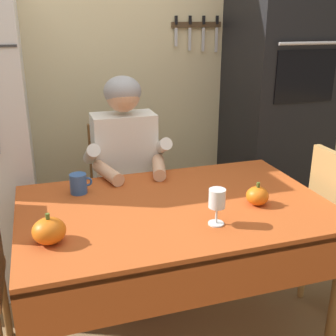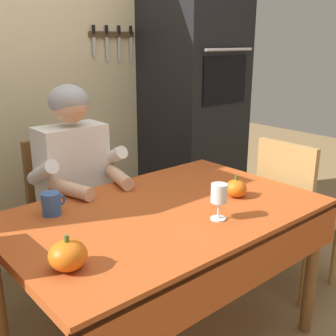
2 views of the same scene
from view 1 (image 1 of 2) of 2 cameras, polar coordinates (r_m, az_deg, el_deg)
back_wall_assembly at (r=2.98m, az=-5.93°, el=14.99°), size 3.70×0.13×2.60m
wall_oven at (r=3.06m, az=14.63°, el=9.87°), size 0.60×0.64×2.10m
dining_table at (r=1.94m, az=1.14°, el=-7.49°), size 1.40×0.90×0.74m
chair_behind_person at (r=2.68m, az=-6.26°, el=-3.04°), size 0.40×0.40×0.93m
seated_person at (r=2.42m, az=-5.56°, el=0.22°), size 0.47×0.55×1.25m
coffee_mug at (r=2.07m, az=-12.05°, el=-2.09°), size 0.11×0.08×0.10m
wine_glass at (r=1.72m, az=6.68°, el=-4.37°), size 0.07×0.07×0.16m
pumpkin_large at (r=1.95m, az=12.05°, el=-3.71°), size 0.10×0.10×0.11m
pumpkin_medium at (r=1.66m, az=-15.86°, el=-8.21°), size 0.13×0.13×0.12m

